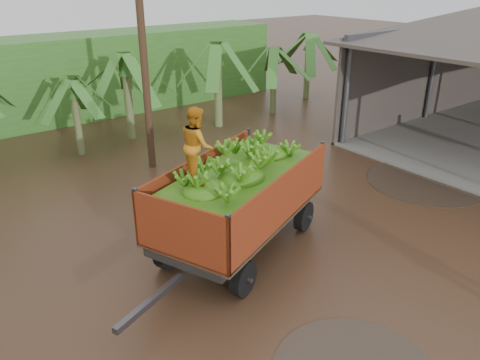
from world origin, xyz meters
name	(u,v)px	position (x,y,z in m)	size (l,w,h in m)	color
ground	(378,255)	(0.00, 0.00, 0.00)	(100.00, 100.00, 0.00)	black
hedge_north	(57,79)	(-2.00, 16.00, 1.80)	(22.00, 3.00, 3.60)	#2D661E
banana_trailer	(240,194)	(-2.37, 2.28, 1.41)	(6.46, 3.81, 3.71)	#AF3819
utility_pole	(143,51)	(-1.57, 8.20, 3.87)	(1.20, 0.24, 7.63)	#47301E
banana_plants	(12,160)	(-6.18, 6.58, 1.84)	(24.77, 20.83, 4.46)	#2D661E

